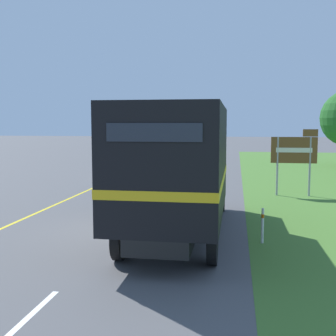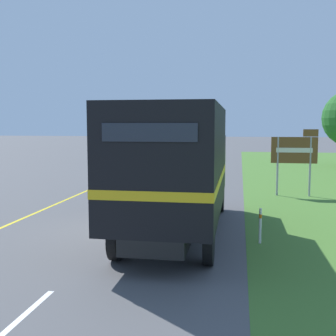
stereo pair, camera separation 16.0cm
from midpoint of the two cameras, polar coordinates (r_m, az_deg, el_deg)
ground_plane at (r=12.84m, az=-6.58°, el=-8.40°), size 200.00×200.00×0.00m
edge_line_yellow at (r=23.70m, az=-8.36°, el=-1.82°), size 0.12×54.78×0.01m
centre_dash_nearest at (r=7.55m, az=-19.80°, el=-19.18°), size 0.12×2.60×0.01m
centre_dash_near at (r=13.39m, az=-5.89°, el=-7.78°), size 0.12×2.60×0.01m
centre_dash_mid_a at (r=19.71m, az=-0.90°, el=-3.32°), size 0.12×2.60×0.01m
centre_dash_mid_b at (r=26.17m, az=1.64°, el=-1.03°), size 0.12×2.60×0.01m
centre_dash_far at (r=32.68m, az=3.16°, el=0.35°), size 0.12×2.60×0.01m
centre_dash_farthest at (r=39.23m, az=4.18°, el=1.27°), size 0.12×2.60×0.01m
horse_trailer_truck at (r=11.84m, az=1.16°, el=0.36°), size 2.53×8.08×3.64m
lead_car_white at (r=26.07m, az=-2.54°, el=1.08°), size 1.80×4.62×1.93m
highway_sign at (r=19.40m, az=16.58°, el=2.02°), size 1.99×0.09×2.96m
delineator_post at (r=11.58m, az=12.30°, el=-7.50°), size 0.08×0.08×0.95m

